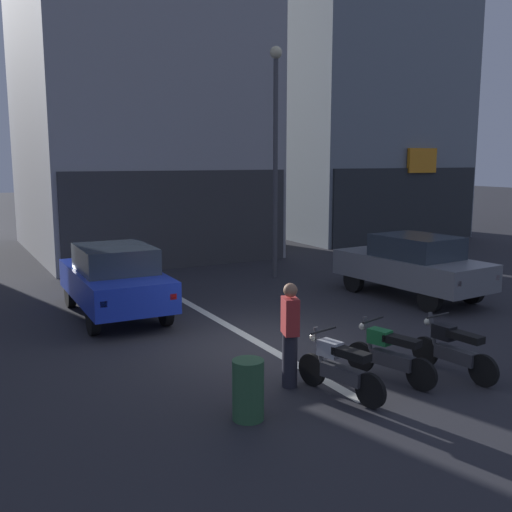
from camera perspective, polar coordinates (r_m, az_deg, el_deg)
ground_plane at (r=11.43m, az=0.78°, el=-8.73°), size 120.00×120.00×0.00m
lane_centre_line at (r=16.75m, az=-9.30°, el=-3.00°), size 0.20×18.00×0.01m
building_far_right at (r=29.15m, az=9.48°, el=16.24°), size 8.11×7.98×14.27m
car_blue_crossing_near at (r=13.73m, az=-13.57°, el=-2.11°), size 1.85×4.14×1.64m
car_grey_parked_kerbside at (r=15.66m, az=14.92°, el=-0.77°), size 2.10×4.23×1.64m
street_lamp at (r=17.65m, az=1.91°, el=11.21°), size 0.36×0.36×6.78m
motorcycle_silver_row_leftmost at (r=9.09m, az=8.09°, el=-10.62°), size 0.57×1.64×0.98m
motorcycle_green_row_left_mid at (r=9.83m, az=12.81°, el=-9.22°), size 0.62×1.63×0.98m
motorcycle_black_row_centre at (r=10.34m, az=18.55°, el=-8.54°), size 0.55×1.67×0.98m
person_by_motorcycles at (r=9.25m, az=3.32°, el=-7.60°), size 0.32×0.41×1.67m
trash_bin at (r=8.26m, az=-0.77°, el=-12.85°), size 0.44×0.44×0.85m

